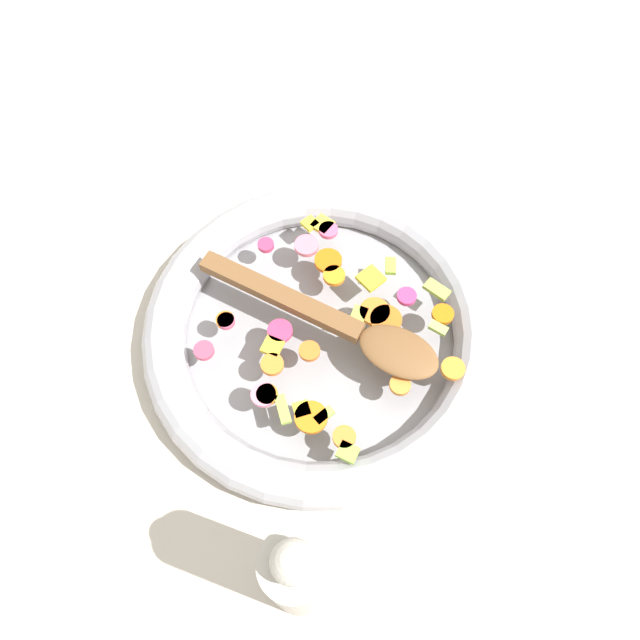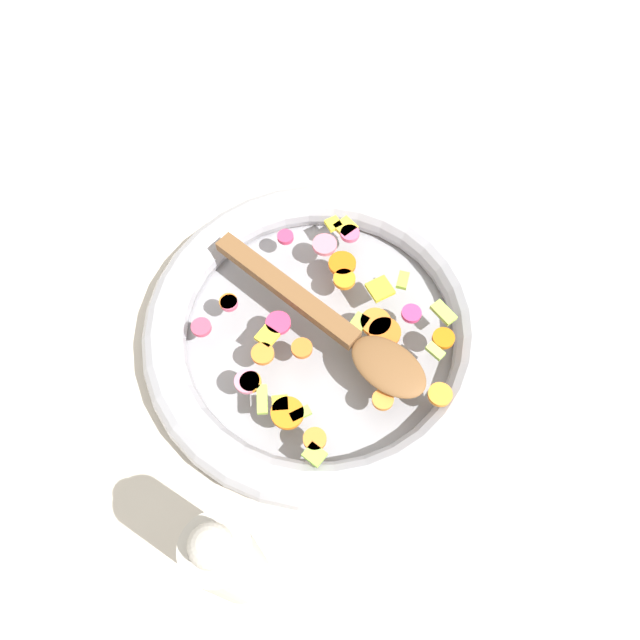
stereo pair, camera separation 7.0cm
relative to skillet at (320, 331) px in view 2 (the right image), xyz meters
The scene contains 5 objects.
ground_plane 0.02m from the skillet, ahead, with size 4.00×4.00×0.00m, color beige.
skillet is the anchor object (origin of this frame).
chopped_vegetables 0.04m from the skillet, 105.91° to the right, with size 0.29×0.29×0.01m.
wooden_spoon 0.05m from the skillet, 101.85° to the right, with size 0.10×0.29×0.01m.
pepper_mill 0.28m from the skillet, 167.82° to the right, with size 0.06×0.06×0.22m.
Camera 2 is at (-0.28, -0.15, 0.67)m, focal length 35.00 mm.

